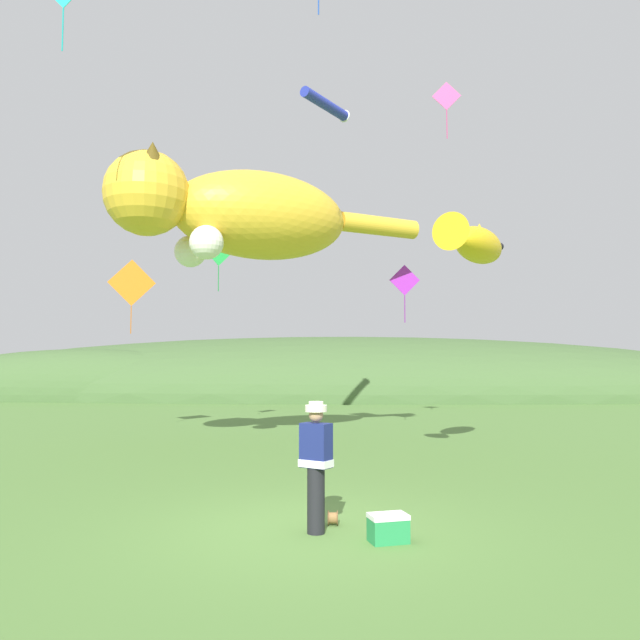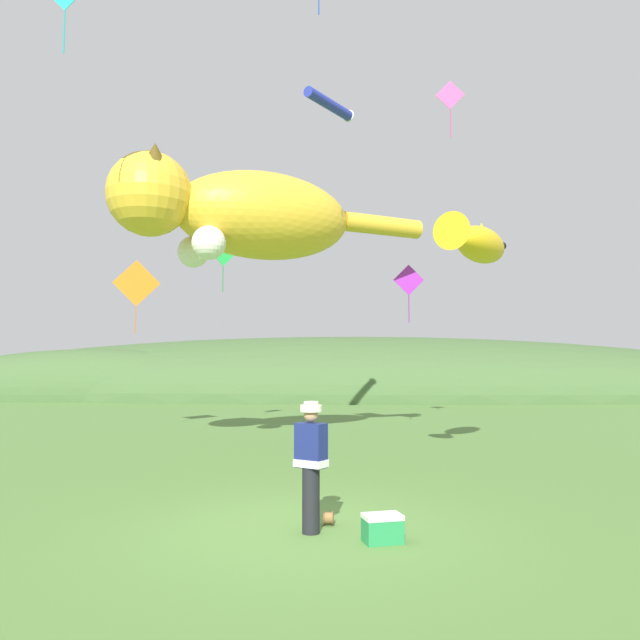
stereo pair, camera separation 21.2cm
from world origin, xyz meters
The scene contains 12 objects.
ground_plane centered at (0.00, 0.00, 0.00)m, with size 120.00×120.00×0.00m, color #517A38.
distant_hill_ridge centered at (-1.77, 32.24, 0.00)m, with size 60.88×14.90×7.95m.
festival_attendant centered at (0.11, -0.12, 0.95)m, with size 0.49×0.43×1.77m.
kite_spool centered at (0.33, 0.31, 0.10)m, with size 0.14×0.21×0.21m.
picnic_cooler centered at (1.06, -0.50, 0.18)m, with size 0.56×0.46×0.36m.
kite_giant_cat centered at (-2.41, 7.99, 6.36)m, with size 8.49×5.51×2.87m.
kite_fish_windsock centered at (3.57, 5.97, 5.12)m, with size 2.30×3.17×0.97m.
kite_tube_streamer centered at (-0.11, 11.96, 11.06)m, with size 1.65×2.33×0.44m.
kite_diamond_orange centered at (-6.41, 11.14, 4.87)m, with size 1.45×0.47×2.42m.
kite_diamond_green centered at (-3.92, 12.83, 6.18)m, with size 0.87×0.59×1.94m.
kite_diamond_pink centered at (3.65, 10.05, 10.44)m, with size 0.88×0.06×1.78m.
kite_diamond_violet centered at (2.50, 11.92, 5.00)m, with size 1.02×0.11×1.93m.
Camera 1 is at (0.51, -8.71, 2.32)m, focal length 35.00 mm.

